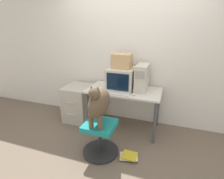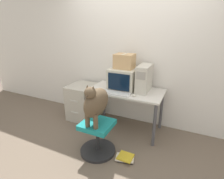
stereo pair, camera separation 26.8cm
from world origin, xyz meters
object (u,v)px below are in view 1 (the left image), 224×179
crt_monitor (122,78)px  filing_cabinet (79,103)px  pc_tower (142,77)px  office_chair (100,138)px  keyboard (116,93)px  book_stack_floor (129,157)px  dog (99,103)px  cardboard_box (122,61)px

crt_monitor → filing_cabinet: bearing=-177.2°
pc_tower → office_chair: 1.19m
keyboard → office_chair: keyboard is taller
crt_monitor → office_chair: bearing=-94.1°
pc_tower → book_stack_floor: size_ratio=1.53×
dog → filing_cabinet: 1.24m
crt_monitor → office_chair: crt_monitor is taller
pc_tower → cardboard_box: cardboard_box is taller
crt_monitor → dog: (-0.06, -0.86, -0.11)m
dog → book_stack_floor: size_ratio=2.08×
office_chair → dog: 0.56m
dog → filing_cabinet: size_ratio=0.86×
keyboard → cardboard_box: bearing=90.1°
dog → keyboard: bearing=83.5°
pc_tower → dog: bearing=-115.3°
crt_monitor → filing_cabinet: crt_monitor is taller
pc_tower → cardboard_box: size_ratio=1.38×
filing_cabinet → dog: bearing=-46.0°
keyboard → crt_monitor: bearing=90.1°
filing_cabinet → book_stack_floor: size_ratio=2.42×
pc_tower → keyboard: bearing=-136.8°
crt_monitor → book_stack_floor: size_ratio=1.69×
filing_cabinet → keyboard: bearing=-18.0°
crt_monitor → book_stack_floor: crt_monitor is taller
pc_tower → keyboard: (-0.35, -0.33, -0.20)m
pc_tower → keyboard: size_ratio=0.99×
office_chair → dog: size_ratio=0.88×
pc_tower → filing_cabinet: pc_tower is taller
office_chair → dog: (-0.00, -0.01, 0.56)m
keyboard → book_stack_floor: size_ratio=1.54×
pc_tower → cardboard_box: 0.43m
book_stack_floor → crt_monitor: bearing=113.9°
filing_cabinet → cardboard_box: size_ratio=2.19×
crt_monitor → pc_tower: (0.35, 0.01, 0.04)m
crt_monitor → cardboard_box: (0.00, 0.00, 0.30)m
crt_monitor → pc_tower: size_ratio=1.11×
book_stack_floor → office_chair: bearing=-178.4°
crt_monitor → office_chair: (-0.06, -0.85, -0.67)m
pc_tower → dog: 0.98m
cardboard_box → keyboard: bearing=-89.9°
pc_tower → office_chair: pc_tower is taller
book_stack_floor → filing_cabinet: bearing=147.0°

